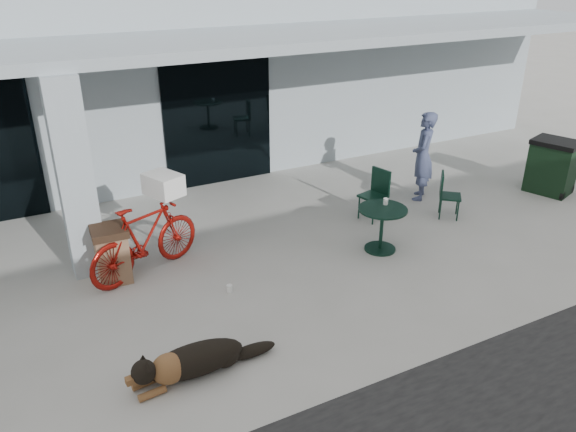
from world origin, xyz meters
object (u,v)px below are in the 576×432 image
cafe_chair_far_a (450,196)px  wheeled_bin (552,166)px  bicycle (145,239)px  person (423,156)px  cafe_chair_far_b (373,195)px  dog (196,358)px  cafe_table_far (381,229)px  trash_receptacle (112,254)px

cafe_chair_far_a → wheeled_bin: 2.79m
bicycle → person: person is taller
cafe_chair_far_b → bicycle: bearing=-103.1°
dog → cafe_table_far: cafe_table_far is taller
dog → wheeled_bin: size_ratio=1.21×
dog → person: (5.91, 3.06, 0.68)m
dog → wheeled_bin: bearing=7.8°
bicycle → dog: size_ratio=1.46×
cafe_chair_far_b → person: size_ratio=0.53×
bicycle → cafe_chair_far_a: size_ratio=2.27×
dog → cafe_table_far: size_ratio=1.67×
cafe_table_far → wheeled_bin: bearing=5.9°
wheeled_bin → dog: bearing=174.5°
cafe_chair_far_a → bicycle: bearing=124.5°
cafe_chair_far_b → trash_receptacle: bearing=-103.5°
cafe_chair_far_a → trash_receptacle: trash_receptacle is taller
person → wheeled_bin: size_ratio=1.60×
cafe_chair_far_b → wheeled_bin: (4.15, -0.60, 0.08)m
cafe_table_far → trash_receptacle: size_ratio=0.91×
dog → trash_receptacle: 2.70m
trash_receptacle → cafe_chair_far_a: bearing=-5.6°
dog → cafe_table_far: 4.15m
cafe_table_far → cafe_chair_far_a: size_ratio=0.93×
bicycle → wheeled_bin: (8.48, -0.57, -0.04)m
bicycle → trash_receptacle: size_ratio=2.23×
bicycle → cafe_chair_far_a: 5.72m
dog → bicycle: bearing=82.1°
bicycle → person: bearing=-108.3°
dog → cafe_chair_far_b: cafe_chair_far_b is taller
cafe_chair_far_a → cafe_chair_far_b: cafe_chair_far_b is taller
bicycle → cafe_table_far: 3.89m
trash_receptacle → cafe_table_far: bearing=-14.4°
person → trash_receptacle: (-6.32, -0.40, -0.46)m
bicycle → dog: 2.65m
cafe_chair_far_a → trash_receptacle: bearing=124.7°
cafe_table_far → bicycle: bearing=164.2°
cafe_chair_far_a → person: 1.11m
wheeled_bin → trash_receptacle: bearing=157.2°
dog → person: size_ratio=0.76×
dog → cafe_chair_far_b: 5.18m
bicycle → wheeled_bin: size_ratio=1.77×
bicycle → trash_receptacle: bicycle is taller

